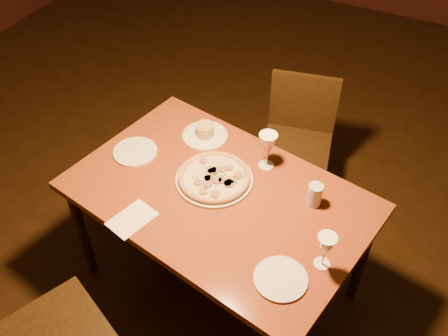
% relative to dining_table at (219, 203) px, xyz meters
% --- Properties ---
extents(floor, '(7.00, 7.00, 0.00)m').
position_rel_dining_table_xyz_m(floor, '(-0.05, -0.00, -0.64)').
color(floor, black).
rests_on(floor, ground).
extents(dining_table, '(1.44, 1.07, 0.70)m').
position_rel_dining_table_xyz_m(dining_table, '(0.00, 0.00, 0.00)').
color(dining_table, brown).
rests_on(dining_table, floor).
extents(chair_far, '(0.46, 0.46, 0.79)m').
position_rel_dining_table_xyz_m(chair_far, '(0.10, 0.81, -0.19)').
color(chair_far, black).
rests_on(chair_far, floor).
extents(pizza_plate, '(0.35, 0.35, 0.04)m').
position_rel_dining_table_xyz_m(pizza_plate, '(-0.06, 0.06, 0.08)').
color(pizza_plate, silver).
rests_on(pizza_plate, dining_table).
extents(ramekin_saucer, '(0.23, 0.23, 0.07)m').
position_rel_dining_table_xyz_m(ramekin_saucer, '(-0.24, 0.32, 0.08)').
color(ramekin_saucer, silver).
rests_on(ramekin_saucer, dining_table).
extents(wine_glass_far, '(0.08, 0.08, 0.19)m').
position_rel_dining_table_xyz_m(wine_glass_far, '(0.12, 0.26, 0.16)').
color(wine_glass_far, '#CC6E55').
rests_on(wine_glass_far, dining_table).
extents(wine_glass_right, '(0.08, 0.08, 0.17)m').
position_rel_dining_table_xyz_m(wine_glass_right, '(0.53, -0.15, 0.14)').
color(wine_glass_right, '#CC6E55').
rests_on(wine_glass_right, dining_table).
extents(water_tumbler, '(0.06, 0.06, 0.11)m').
position_rel_dining_table_xyz_m(water_tumbler, '(0.39, 0.13, 0.12)').
color(water_tumbler, '#B6BEC7').
rests_on(water_tumbler, dining_table).
extents(side_plate_left, '(0.21, 0.21, 0.01)m').
position_rel_dining_table_xyz_m(side_plate_left, '(-0.48, 0.06, 0.07)').
color(side_plate_left, silver).
rests_on(side_plate_left, dining_table).
extents(side_plate_near, '(0.21, 0.21, 0.01)m').
position_rel_dining_table_xyz_m(side_plate_near, '(0.41, -0.29, 0.07)').
color(side_plate_near, silver).
rests_on(side_plate_near, dining_table).
extents(menu_card, '(0.18, 0.22, 0.00)m').
position_rel_dining_table_xyz_m(menu_card, '(-0.26, -0.29, 0.06)').
color(menu_card, white).
rests_on(menu_card, dining_table).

